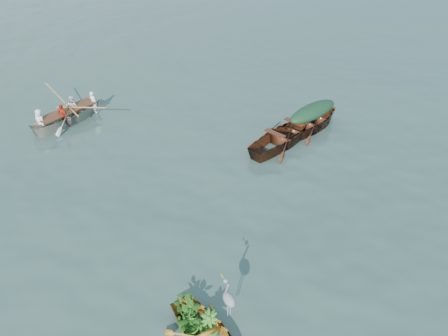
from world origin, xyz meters
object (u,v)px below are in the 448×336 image
object	(u,v)px
open_wooden_boat	(283,144)
rowed_boat	(70,122)
heron	(229,304)
green_tarp_boat	(310,130)

from	to	relation	value
open_wooden_boat	rowed_boat	bearing A→B (deg)	31.80
open_wooden_boat	rowed_boat	xyz separation A→B (m)	(-6.50, 5.13, 0.00)
heron	green_tarp_boat	bearing A→B (deg)	34.44
rowed_boat	open_wooden_boat	bearing A→B (deg)	-154.17
open_wooden_boat	heron	bearing A→B (deg)	118.38
green_tarp_boat	heron	size ratio (longest dim) A/B	4.84
rowed_boat	heron	distance (m)	11.15
green_tarp_boat	rowed_boat	bearing A→B (deg)	43.60
green_tarp_boat	open_wooden_boat	bearing A→B (deg)	90.00
open_wooden_boat	heron	world-z (taller)	heron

